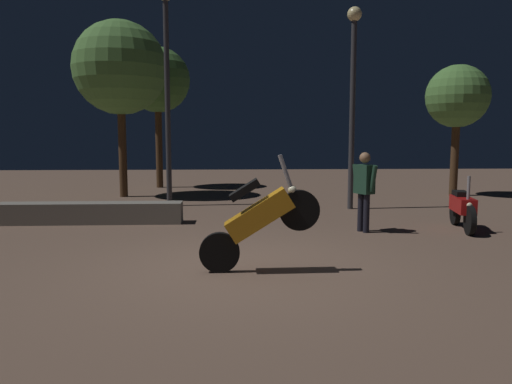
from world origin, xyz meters
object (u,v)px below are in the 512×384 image
Objects in this scene: streetlamp_near at (167,72)px; motorcycle_red_parked_left at (462,208)px; person_rider_beside at (364,185)px; streetlamp_far at (353,83)px; motorcycle_orange_foreground at (259,219)px.

motorcycle_red_parked_left is at bearing -29.88° from streetlamp_near.
motorcycle_red_parked_left is 1.06× the size of person_rider_beside.
streetlamp_near reaches higher than streetlamp_far.
streetlamp_far reaches higher than motorcycle_orange_foreground.
streetlamp_far is at bearing 65.19° from motorcycle_orange_foreground.
streetlamp_near is at bearing -108.72° from motorcycle_red_parked_left.
motorcycle_red_parked_left is 0.33× the size of streetlamp_far.
motorcycle_red_parked_left is 0.29× the size of streetlamp_near.
motorcycle_orange_foreground is 0.33× the size of streetlamp_far.
person_rider_beside is at bearing -41.35° from streetlamp_near.
motorcycle_orange_foreground is 0.29× the size of streetlamp_near.
streetlamp_near is at bearing 107.95° from motorcycle_orange_foreground.
streetlamp_near is 1.12× the size of streetlamp_far.
streetlamp_far is at bearing -140.00° from motorcycle_red_parked_left.
streetlamp_near is (-6.30, 3.62, 3.10)m from motorcycle_red_parked_left.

